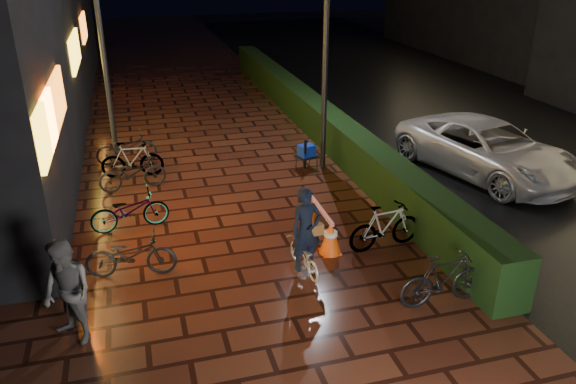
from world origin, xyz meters
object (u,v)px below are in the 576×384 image
object	(u,v)px
bystander_person	(67,293)
van	(487,149)
cyclist	(305,242)
traffic_barrier	(320,223)
cart_assembly	(306,152)

from	to	relation	value
bystander_person	van	size ratio (longest dim) A/B	0.34
cyclist	traffic_barrier	distance (m)	1.35
van	cart_assembly	world-z (taller)	van
van	traffic_barrier	bearing A→B (deg)	-172.93
bystander_person	cart_assembly	xyz separation A→B (m)	(5.30, 5.50, -0.31)
traffic_barrier	cart_assembly	size ratio (longest dim) A/B	1.69
cyclist	cart_assembly	size ratio (longest dim) A/B	1.66
bystander_person	cyclist	world-z (taller)	bystander_person
van	traffic_barrier	xyz separation A→B (m)	(-5.07, -2.06, -0.35)
traffic_barrier	cart_assembly	distance (m)	3.61
bystander_person	traffic_barrier	xyz separation A→B (m)	(4.48, 1.99, -0.48)
bystander_person	cart_assembly	bearing A→B (deg)	95.59
cart_assembly	bystander_person	bearing A→B (deg)	-133.94
traffic_barrier	van	bearing A→B (deg)	22.11
cyclist	cart_assembly	distance (m)	4.88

